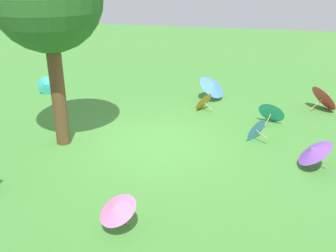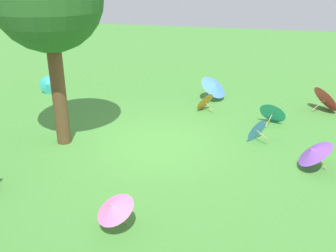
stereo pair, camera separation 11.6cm
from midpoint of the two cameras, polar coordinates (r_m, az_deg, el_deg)
ground at (r=9.72m, az=-2.11°, el=-2.52°), size 40.00×40.00×0.00m
parasol_blue_0 at (r=12.84m, az=7.25°, el=5.97°), size 1.15×1.20×0.82m
parasol_orange_1 at (r=11.86m, az=5.64°, el=3.78°), size 0.70×0.78×0.62m
parasol_teal_0 at (r=11.21m, az=15.81°, el=2.10°), size 0.90×0.84×0.71m
parasol_pink_1 at (r=6.55m, az=-7.67°, el=-12.01°), size 0.95×0.95×0.66m
parasol_blue_1 at (r=9.97m, az=13.27°, el=-0.46°), size 0.67×0.71×0.64m
parasol_purple_0 at (r=8.94m, az=21.33°, el=-3.60°), size 0.77×0.86×0.73m
parasol_red_2 at (r=12.74m, az=23.10°, el=4.00°), size 1.11×1.19×0.88m
parasol_teal_2 at (r=14.04m, az=-17.33°, el=5.92°), size 0.68×0.62×0.64m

